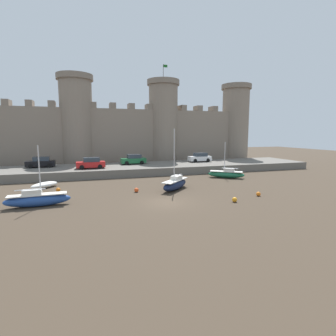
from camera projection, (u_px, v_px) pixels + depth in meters
ground_plane at (166, 202)px, 24.33m from camera, size 160.00×160.00×0.00m
quay_road at (131, 169)px, 42.53m from camera, size 61.62×10.00×1.20m
castle at (122, 128)px, 50.45m from camera, size 56.01×6.39×19.76m
sailboat_foreground_right at (37, 199)px, 22.95m from camera, size 5.48×1.51×5.37m
sailboat_foreground_centre at (175, 184)px, 29.74m from camera, size 4.61×4.67×6.89m
sailboat_midflat_left at (226, 174)px, 37.57m from camera, size 4.97×4.09×5.13m
rowboat_midflat_right at (45, 185)px, 30.67m from camera, size 3.37×3.34×0.70m
mooring_buoy_off_centre at (235, 200)px, 24.41m from camera, size 0.47×0.47×0.47m
mooring_buoy_near_shore at (258, 194)px, 26.73m from camera, size 0.44×0.44×0.44m
mooring_buoy_near_channel at (136, 190)px, 28.51m from camera, size 0.48×0.48×0.48m
mooring_buoy_mid_mud at (58, 190)px, 28.62m from camera, size 0.48×0.48×0.48m
car_quay_east at (91, 163)px, 38.58m from camera, size 4.16×1.99×1.62m
car_quay_centre_west at (200, 157)px, 47.53m from camera, size 4.16×1.99×1.62m
car_quay_centre_east at (41, 162)px, 39.81m from camera, size 4.16×1.99×1.62m
car_quay_west at (134, 159)px, 43.94m from camera, size 4.16×1.99×1.62m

